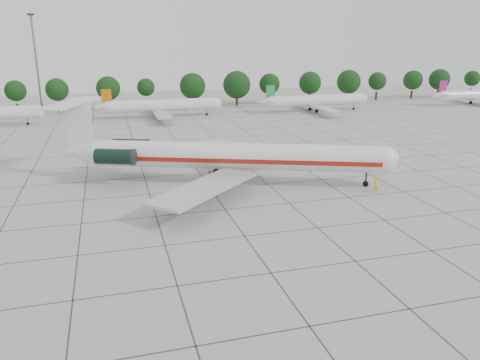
{
  "coord_description": "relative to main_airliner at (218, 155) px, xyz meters",
  "views": [
    {
      "loc": [
        -12.28,
        -49.64,
        19.13
      ],
      "look_at": [
        1.74,
        -0.15,
        3.5
      ],
      "focal_mm": 35.0,
      "sensor_mm": 36.0,
      "label": 1
    }
  ],
  "objects": [
    {
      "name": "bg_airliner_d",
      "position": [
        40.74,
        56.56,
        -0.94
      ],
      "size": [
        28.24,
        27.2,
        7.4
      ],
      "color": "silver",
      "rests_on": "ground"
    },
    {
      "name": "ground",
      "position": [
        -1.67,
        -10.72,
        -3.85
      ],
      "size": [
        260.0,
        260.0,
        0.0
      ],
      "primitive_type": "plane",
      "color": "#A4A49D",
      "rests_on": "ground"
    },
    {
      "name": "apron_joints",
      "position": [
        -1.67,
        4.28,
        -3.84
      ],
      "size": [
        170.0,
        170.0,
        0.02
      ],
      "primitive_type": "cube",
      "color": "#383838",
      "rests_on": "ground"
    },
    {
      "name": "tree_line",
      "position": [
        -13.35,
        74.28,
        2.13
      ],
      "size": [
        249.86,
        8.44,
        10.22
      ],
      "color": "#332114",
      "rests_on": "ground"
    },
    {
      "name": "bg_airliner_e",
      "position": [
        93.47,
        55.83,
        -0.94
      ],
      "size": [
        28.24,
        27.2,
        7.4
      ],
      "color": "silver",
      "rests_on": "ground"
    },
    {
      "name": "floodlight_mast",
      "position": [
        -31.67,
        81.28,
        10.43
      ],
      "size": [
        1.6,
        1.6,
        25.45
      ],
      "color": "slate",
      "rests_on": "ground"
    },
    {
      "name": "main_airliner",
      "position": [
        0.0,
        0.0,
        0.0
      ],
      "size": [
        44.98,
        34.04,
        10.9
      ],
      "rotation": [
        0.0,
        0.0,
        -0.37
      ],
      "color": "silver",
      "rests_on": "ground"
    },
    {
      "name": "bg_airliner_c",
      "position": [
        -0.76,
        57.96,
        -0.94
      ],
      "size": [
        28.24,
        27.2,
        7.4
      ],
      "color": "silver",
      "rests_on": "ground"
    },
    {
      "name": "ground_crew",
      "position": [
        18.69,
        -9.68,
        -2.87
      ],
      "size": [
        0.79,
        0.59,
        1.97
      ],
      "primitive_type": "imported",
      "rotation": [
        0.0,
        0.0,
        3.32
      ],
      "color": "yellow",
      "rests_on": "ground"
    }
  ]
}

